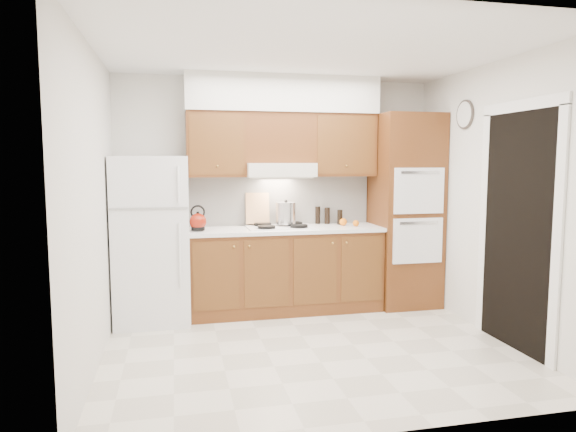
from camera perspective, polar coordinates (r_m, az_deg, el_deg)
The scene contains 26 objects.
floor at distance 4.75m, azimuth 2.55°, elevation -14.47°, with size 3.60×3.60×0.00m, color beige.
ceiling at distance 4.55m, azimuth 2.71°, elevation 17.90°, with size 3.60×3.60×0.00m, color white.
wall_back at distance 5.92m, azimuth -1.16°, elevation 2.52°, with size 3.60×0.02×2.60m, color silver.
wall_left at distance 4.36m, azimuth -20.87°, elevation 0.83°, with size 0.02×3.00×2.60m, color silver.
wall_right at distance 5.23m, azimuth 22.03°, elevation 1.60°, with size 0.02×3.00×2.60m, color silver.
fridge at distance 5.50m, azimuth -14.90°, elevation -2.57°, with size 0.75×0.72×1.72m, color white.
base_cabinets at distance 5.75m, azimuth -0.31°, elevation -6.13°, with size 2.11×0.60×0.90m, color brown.
countertop at distance 5.66m, azimuth -0.29°, elevation -1.50°, with size 2.13×0.62×0.04m, color white.
backsplash at distance 5.92m, azimuth -0.89°, elevation 1.75°, with size 2.11×0.03×0.56m, color white.
oven_cabinet at distance 6.09m, azimuth 12.88°, elevation 0.58°, with size 0.70×0.65×2.20m, color brown.
upper_cab_left at distance 5.65m, azimuth -8.03°, elevation 7.87°, with size 0.63×0.33×0.70m, color brown.
upper_cab_right at distance 5.94m, azimuth 5.99°, elevation 7.81°, with size 0.73×0.33×0.70m, color brown.
range_hood at distance 5.69m, azimuth -0.97°, elevation 5.15°, with size 0.75×0.45×0.15m, color silver.
upper_cab_over_hood at distance 5.75m, azimuth -1.09°, elevation 8.65°, with size 0.75×0.33×0.55m, color brown.
soffit at distance 5.79m, azimuth -0.57°, elevation 13.35°, with size 2.13×0.36×0.40m, color silver.
cooktop at distance 5.67m, azimuth -0.82°, elevation -1.23°, with size 0.74×0.50×0.01m, color white.
doorway at distance 4.97m, azimuth 24.08°, elevation -1.60°, with size 0.02×0.90×2.10m, color black.
wall_clock at distance 5.69m, azimuth 19.07°, elevation 10.61°, with size 0.30×0.30×0.02m, color #3F3833.
kettle at distance 5.47m, azimuth -9.98°, elevation -0.62°, with size 0.18×0.18×0.18m, color maroon.
cutting_board at distance 5.81m, azimuth -3.40°, elevation 0.87°, with size 0.27×0.02×0.35m, color tan.
stock_pot at distance 5.74m, azimuth -0.24°, elevation 0.28°, with size 0.22×0.22×0.23m, color silver.
condiment_a at distance 6.01m, azimuth 3.32°, elevation 0.09°, with size 0.06×0.06×0.20m, color black.
condiment_b at distance 6.02m, azimuth 4.39°, elevation 0.04°, with size 0.06×0.06×0.19m, color black.
condiment_c at distance 5.97m, azimuth 5.79°, elevation -0.12°, with size 0.06×0.06×0.17m, color black.
orange_near at distance 5.81m, azimuth 7.55°, elevation -0.81°, with size 0.07×0.07×0.07m, color #E2600B.
orange_far at distance 5.87m, azimuth 6.16°, elevation -0.66°, with size 0.08×0.08×0.08m, color orange.
Camera 1 is at (-1.16, -4.30, 1.67)m, focal length 32.00 mm.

